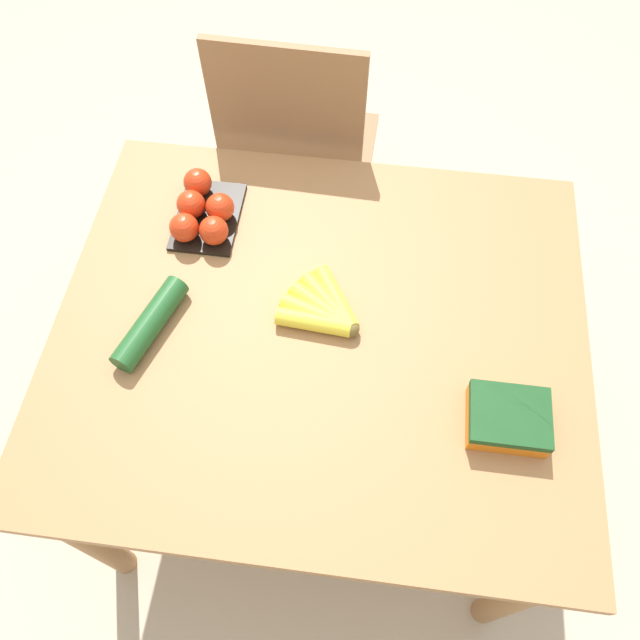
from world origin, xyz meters
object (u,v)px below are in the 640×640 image
chair (299,161)px  cucumber_near (150,323)px  banana_bunch (324,310)px  tomato_pack (202,211)px  carrot_bag (509,418)px

chair → cucumber_near: size_ratio=4.46×
cucumber_near → banana_bunch: bearing=12.9°
cucumber_near → tomato_pack: bearing=81.4°
banana_bunch → tomato_pack: (-0.30, 0.22, 0.02)m
cucumber_near → chair: bearing=74.7°
chair → tomato_pack: chair is taller
cucumber_near → carrot_bag: bearing=-9.2°
banana_bunch → tomato_pack: size_ratio=0.84×
chair → cucumber_near: (-0.20, -0.72, 0.24)m
banana_bunch → cucumber_near: (-0.35, -0.08, 0.01)m
chair → tomato_pack: (-0.15, -0.42, 0.25)m
carrot_bag → cucumber_near: bearing=170.8°
chair → banana_bunch: 0.70m
carrot_bag → cucumber_near: (-0.72, 0.12, -0.01)m
carrot_bag → tomato_pack: bearing=148.7°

